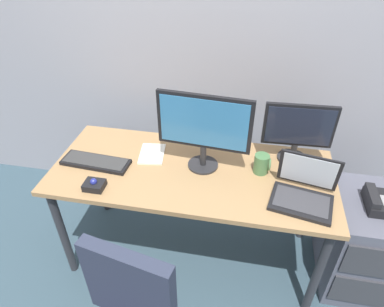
# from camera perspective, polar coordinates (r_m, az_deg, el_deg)

# --- Properties ---
(ground_plane) EXTENTS (8.00, 8.00, 0.00)m
(ground_plane) POSITION_cam_1_polar(r_m,az_deg,el_deg) (2.52, -0.00, -16.13)
(ground_plane) COLOR #364D5A
(back_wall) EXTENTS (6.00, 0.10, 2.80)m
(back_wall) POSITION_cam_1_polar(r_m,az_deg,el_deg) (2.31, 3.51, 21.27)
(back_wall) COLOR #9A99A3
(back_wall) RESTS_ON ground
(desk) EXTENTS (1.65, 0.70, 0.75)m
(desk) POSITION_cam_1_polar(r_m,az_deg,el_deg) (2.03, -0.00, -4.53)
(desk) COLOR #A47D50
(desk) RESTS_ON ground
(file_cabinet) EXTENTS (0.42, 0.53, 0.65)m
(file_cabinet) POSITION_cam_1_polar(r_m,az_deg,el_deg) (2.39, 26.84, -13.26)
(file_cabinet) COLOR #555765
(file_cabinet) RESTS_ON ground
(desk_phone) EXTENTS (0.17, 0.20, 0.09)m
(desk_phone) POSITION_cam_1_polar(r_m,az_deg,el_deg) (2.14, 29.30, -7.19)
(desk_phone) COLOR black
(desk_phone) RESTS_ON file_cabinet
(monitor_main) EXTENTS (0.53, 0.18, 0.46)m
(monitor_main) POSITION_cam_1_polar(r_m,az_deg,el_deg) (1.85, 2.01, 4.57)
(monitor_main) COLOR #262628
(monitor_main) RESTS_ON desk
(monitor_side) EXTENTS (0.40, 0.18, 0.37)m
(monitor_side) POSITION_cam_1_polar(r_m,az_deg,el_deg) (2.04, 17.51, 3.77)
(monitor_side) COLOR #262628
(monitor_side) RESTS_ON desk
(keyboard) EXTENTS (0.42, 0.16, 0.03)m
(keyboard) POSITION_cam_1_polar(r_m,az_deg,el_deg) (2.10, -15.96, -1.37)
(keyboard) COLOR black
(keyboard) RESTS_ON desk
(laptop) EXTENTS (0.36, 0.32, 0.24)m
(laptop) POSITION_cam_1_polar(r_m,az_deg,el_deg) (1.86, 18.38, -5.99)
(laptop) COLOR black
(laptop) RESTS_ON desk
(trackball_mouse) EXTENTS (0.11, 0.09, 0.07)m
(trackball_mouse) POSITION_cam_1_polar(r_m,az_deg,el_deg) (1.92, -16.20, -5.11)
(trackball_mouse) COLOR black
(trackball_mouse) RESTS_ON desk
(coffee_mug) EXTENTS (0.09, 0.08, 0.12)m
(coffee_mug) POSITION_cam_1_polar(r_m,az_deg,el_deg) (1.97, 11.72, -1.72)
(coffee_mug) COLOR #497848
(coffee_mug) RESTS_ON desk
(paper_notepad) EXTENTS (0.18, 0.23, 0.01)m
(paper_notepad) POSITION_cam_1_polar(r_m,az_deg,el_deg) (2.11, -6.77, -0.06)
(paper_notepad) COLOR white
(paper_notepad) RESTS_ON desk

